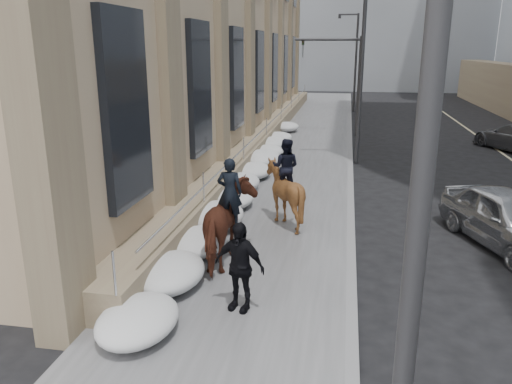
# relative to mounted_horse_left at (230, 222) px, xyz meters

# --- Properties ---
(ground) EXTENTS (140.00, 140.00, 0.00)m
(ground) POSITION_rel_mounted_horse_left_xyz_m (0.42, -1.51, -1.21)
(ground) COLOR black
(ground) RESTS_ON ground
(sidewalk) EXTENTS (5.00, 80.00, 0.12)m
(sidewalk) POSITION_rel_mounted_horse_left_xyz_m (0.42, 8.49, -1.15)
(sidewalk) COLOR #504F52
(sidewalk) RESTS_ON ground
(curb) EXTENTS (0.24, 80.00, 0.12)m
(curb) POSITION_rel_mounted_horse_left_xyz_m (3.04, 8.49, -1.15)
(curb) COLOR slate
(curb) RESTS_ON ground
(bg_building_far) EXTENTS (24.00, 12.00, 20.00)m
(bg_building_far) POSITION_rel_mounted_horse_left_xyz_m (-5.58, 70.49, 8.79)
(bg_building_far) COLOR gray
(bg_building_far) RESTS_ON ground
(streetlight_near) EXTENTS (1.71, 0.24, 8.00)m
(streetlight_near) POSITION_rel_mounted_horse_left_xyz_m (3.16, -7.51, 3.37)
(streetlight_near) COLOR #2D2D30
(streetlight_near) RESTS_ON ground
(streetlight_mid) EXTENTS (1.71, 0.24, 8.00)m
(streetlight_mid) POSITION_rel_mounted_horse_left_xyz_m (3.16, 12.49, 3.37)
(streetlight_mid) COLOR #2D2D30
(streetlight_mid) RESTS_ON ground
(streetlight_far) EXTENTS (1.71, 0.24, 8.00)m
(streetlight_far) POSITION_rel_mounted_horse_left_xyz_m (3.16, 32.49, 3.37)
(streetlight_far) COLOR #2D2D30
(streetlight_far) RESTS_ON ground
(traffic_signal) EXTENTS (4.10, 0.22, 6.00)m
(traffic_signal) POSITION_rel_mounted_horse_left_xyz_m (2.49, 20.49, 2.80)
(traffic_signal) COLOR #2D2D30
(traffic_signal) RESTS_ON ground
(snow_bank) EXTENTS (1.70, 18.10, 0.76)m
(snow_bank) POSITION_rel_mounted_horse_left_xyz_m (-1.01, 6.60, -0.74)
(snow_bank) COLOR silver
(snow_bank) RESTS_ON sidewalk
(mounted_horse_left) EXTENTS (1.19, 2.47, 2.69)m
(mounted_horse_left) POSITION_rel_mounted_horse_left_xyz_m (0.00, 0.00, 0.00)
(mounted_horse_left) COLOR #421E13
(mounted_horse_left) RESTS_ON sidewalk
(mounted_horse_right) EXTENTS (1.76, 1.93, 2.64)m
(mounted_horse_right) POSITION_rel_mounted_horse_left_xyz_m (0.98, 3.14, 0.01)
(mounted_horse_right) COLOR #513017
(mounted_horse_right) RESTS_ON sidewalk
(pedestrian) EXTENTS (1.21, 0.76, 1.92)m
(pedestrian) POSITION_rel_mounted_horse_left_xyz_m (0.72, -2.22, -0.13)
(pedestrian) COLOR black
(pedestrian) RESTS_ON sidewalk
(car_silver) EXTENTS (3.38, 5.12, 1.62)m
(car_silver) POSITION_rel_mounted_horse_left_xyz_m (7.30, 2.71, -0.40)
(car_silver) COLOR #93969A
(car_silver) RESTS_ON ground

